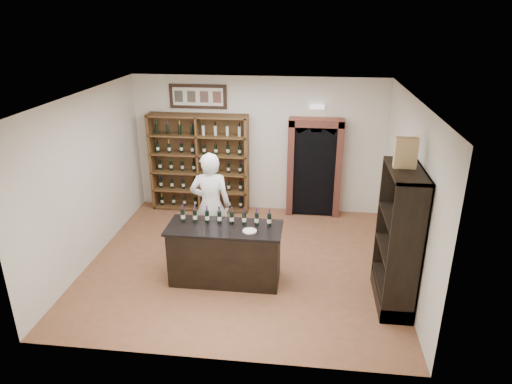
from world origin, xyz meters
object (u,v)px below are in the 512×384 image
side_cabinet (398,259)px  wine_crate (406,153)px  counter_bottle_0 (183,215)px  wine_shelf (200,163)px  shopkeeper (211,206)px  tasting_counter (225,254)px

side_cabinet → wine_crate: size_ratio=5.02×
counter_bottle_0 → wine_crate: wine_crate is taller
wine_shelf → shopkeeper: bearing=-71.7°
counter_bottle_0 → tasting_counter: bearing=-9.8°
tasting_counter → wine_crate: size_ratio=4.29×
counter_bottle_0 → shopkeeper: 0.78m
tasting_counter → counter_bottle_0: (-0.72, 0.12, 0.61)m
wine_shelf → side_cabinet: same height
side_cabinet → shopkeeper: side_cabinet is taller
shopkeeper → wine_crate: size_ratio=4.55×
side_cabinet → wine_shelf: bearing=139.8°
counter_bottle_0 → side_cabinet: size_ratio=0.14×
counter_bottle_0 → side_cabinet: (3.44, -0.42, -0.35)m
wine_shelf → side_cabinet: bearing=-40.2°
tasting_counter → shopkeeper: 1.05m
side_cabinet → shopkeeper: (-3.13, 1.13, 0.24)m
wine_shelf → tasting_counter: size_ratio=1.17×
tasting_counter → wine_shelf: bearing=110.6°
side_cabinet → wine_crate: (-0.07, 0.06, 1.66)m
side_cabinet → wine_crate: wine_crate is taller
wine_shelf → shopkeeper: (0.70, -2.11, -0.10)m
wine_shelf → wine_crate: size_ratio=5.02×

